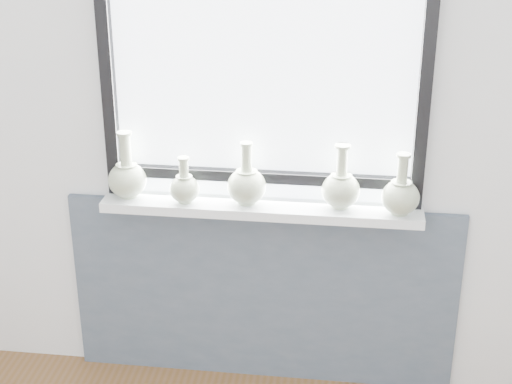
# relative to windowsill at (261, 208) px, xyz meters

# --- Properties ---
(back_wall) EXTENTS (3.60, 0.02, 2.60)m
(back_wall) POSITION_rel_windowsill_xyz_m (0.00, 0.10, 0.42)
(back_wall) COLOR silver
(back_wall) RESTS_ON ground
(apron_panel) EXTENTS (1.70, 0.03, 0.86)m
(apron_panel) POSITION_rel_windowsill_xyz_m (0.00, 0.07, -0.45)
(apron_panel) COLOR #4C5566
(apron_panel) RESTS_ON ground
(windowsill) EXTENTS (1.32, 0.18, 0.04)m
(windowsill) POSITION_rel_windowsill_xyz_m (0.00, 0.00, 0.00)
(windowsill) COLOR white
(windowsill) RESTS_ON apron_panel
(window) EXTENTS (1.30, 0.06, 1.05)m
(window) POSITION_rel_windowsill_xyz_m (0.00, 0.06, 0.56)
(window) COLOR black
(window) RESTS_ON windowsill
(vase_a) EXTENTS (0.16, 0.16, 0.28)m
(vase_a) POSITION_rel_windowsill_xyz_m (-0.56, 0.00, 0.11)
(vase_a) COLOR #ADBB9A
(vase_a) RESTS_ON windowsill
(vase_b) EXTENTS (0.12, 0.12, 0.20)m
(vase_b) POSITION_rel_windowsill_xyz_m (-0.31, -0.02, 0.09)
(vase_b) COLOR #ADBB9A
(vase_b) RESTS_ON windowsill
(vase_c) EXTENTS (0.16, 0.16, 0.26)m
(vase_c) POSITION_rel_windowsill_xyz_m (-0.06, -0.00, 0.10)
(vase_c) COLOR #ADBB9A
(vase_c) RESTS_ON windowsill
(vase_d) EXTENTS (0.16, 0.16, 0.27)m
(vase_d) POSITION_rel_windowsill_xyz_m (0.32, 0.01, 0.10)
(vase_d) COLOR #ADBB9A
(vase_d) RESTS_ON windowsill
(vase_e) EXTENTS (0.15, 0.15, 0.25)m
(vase_e) POSITION_rel_windowsill_xyz_m (0.56, -0.03, 0.10)
(vase_e) COLOR #ADBB9A
(vase_e) RESTS_ON windowsill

